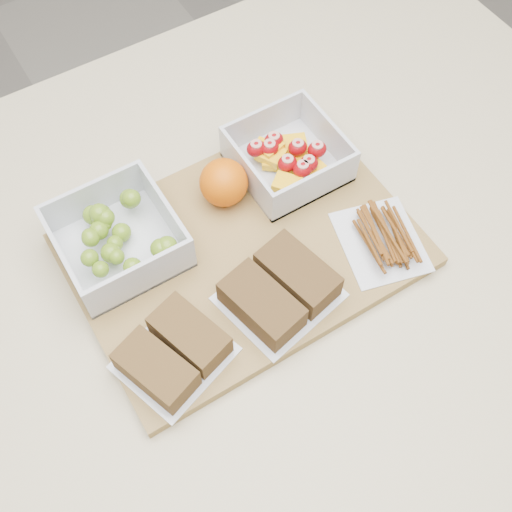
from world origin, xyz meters
The scene contains 9 objects.
ground centered at (0.00, 0.00, 0.00)m, with size 4.00×4.00×0.00m, color gray.
counter centered at (0.00, 0.00, 0.45)m, with size 1.20×0.90×0.90m, color beige.
cutting_board centered at (0.01, 0.02, 0.91)m, with size 0.42×0.30×0.02m, color olive.
grape_container centered at (-0.12, 0.10, 0.94)m, with size 0.14×0.14×0.06m.
fruit_container centered at (0.12, 0.10, 0.94)m, with size 0.13×0.13×0.06m.
orange centered at (0.03, 0.10, 0.95)m, with size 0.06×0.06×0.06m, color #E76105.
sandwich_bag_left centered at (-0.14, -0.06, 0.93)m, with size 0.14×0.14×0.04m.
sandwich_bag_center centered at (0.01, -0.06, 0.94)m, with size 0.15×0.14×0.04m.
pretzel_bag centered at (0.16, -0.06, 0.93)m, with size 0.13×0.14×0.03m.
Camera 1 is at (-0.20, -0.35, 1.61)m, focal length 45.00 mm.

